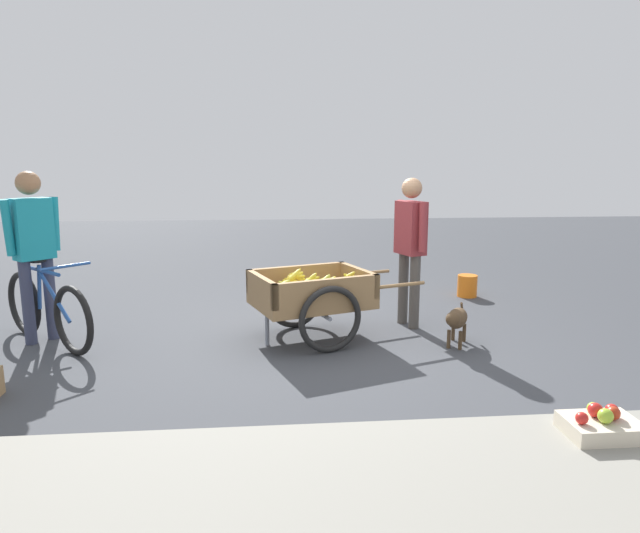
% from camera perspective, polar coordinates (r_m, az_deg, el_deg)
% --- Properties ---
extents(ground_plane, '(24.00, 24.00, 0.00)m').
position_cam_1_polar(ground_plane, '(5.61, 0.59, -7.58)').
color(ground_plane, '#3D3F44').
extents(fruit_cart, '(1.81, 1.26, 0.73)m').
position_cam_1_polar(fruit_cart, '(5.53, -0.74, -3.09)').
color(fruit_cart, '#937047').
rests_on(fruit_cart, ground).
extents(vendor_person, '(0.30, 0.54, 1.60)m').
position_cam_1_polar(vendor_person, '(5.98, 9.25, 2.82)').
color(vendor_person, '#4C4742').
rests_on(vendor_person, ground).
extents(bicycle, '(1.24, 1.20, 0.85)m').
position_cam_1_polar(bicycle, '(6.02, -26.19, -3.96)').
color(bicycle, black).
rests_on(bicycle, ground).
extents(cyclist_person, '(0.39, 0.45, 1.68)m').
position_cam_1_polar(cyclist_person, '(6.04, -27.31, 2.36)').
color(cyclist_person, '#333851').
rests_on(cyclist_person, ground).
extents(dog, '(0.37, 0.61, 0.40)m').
position_cam_1_polar(dog, '(5.53, 13.85, -5.26)').
color(dog, '#4C3823').
rests_on(dog, ground).
extents(plastic_bucket, '(0.26, 0.26, 0.29)m').
position_cam_1_polar(plastic_bucket, '(7.62, 14.86, -1.93)').
color(plastic_bucket, orange).
rests_on(plastic_bucket, ground).
extents(mixed_fruit_crate, '(0.44, 0.32, 0.31)m').
position_cam_1_polar(mixed_fruit_crate, '(3.93, 26.83, -15.09)').
color(mixed_fruit_crate, beige).
rests_on(mixed_fruit_crate, ground).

